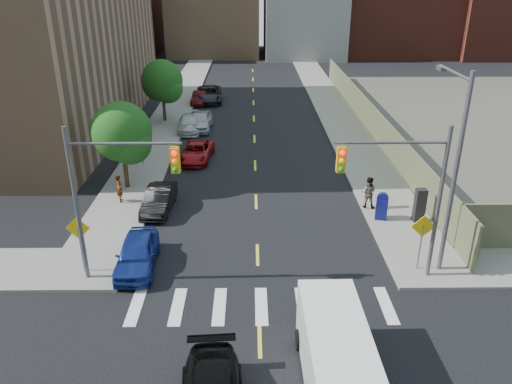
{
  "coord_description": "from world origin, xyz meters",
  "views": [
    {
      "loc": [
        -0.3,
        -12.62,
        12.5
      ],
      "look_at": [
        -0.04,
        10.93,
        2.0
      ],
      "focal_mm": 35.0,
      "sensor_mm": 36.0,
      "label": 1
    }
  ],
  "objects_px": {
    "pedestrian_west": "(120,189)",
    "parked_car_maroon": "(199,98)",
    "parked_car_silver": "(189,124)",
    "parked_car_white": "(200,121)",
    "parked_car_grey": "(209,94)",
    "parked_car_black": "(159,199)",
    "mailbox": "(382,206)",
    "parked_car_blue": "(137,253)",
    "parked_car_red": "(196,152)",
    "cargo_van": "(334,349)",
    "payphone": "(420,205)",
    "pedestrian_east": "(368,192)"
  },
  "relations": [
    {
      "from": "parked_car_silver",
      "to": "mailbox",
      "type": "relative_size",
      "value": 2.99
    },
    {
      "from": "pedestrian_west",
      "to": "parked_car_maroon",
      "type": "bearing_deg",
      "value": -23.6
    },
    {
      "from": "parked_car_grey",
      "to": "mailbox",
      "type": "xyz_separation_m",
      "value": [
        11.34,
        -27.14,
        0.11
      ]
    },
    {
      "from": "mailbox",
      "to": "parked_car_blue",
      "type": "bearing_deg",
      "value": -143.46
    },
    {
      "from": "parked_car_grey",
      "to": "parked_car_maroon",
      "type": "bearing_deg",
      "value": -135.26
    },
    {
      "from": "mailbox",
      "to": "pedestrian_east",
      "type": "bearing_deg",
      "value": 123.45
    },
    {
      "from": "parked_car_blue",
      "to": "cargo_van",
      "type": "distance_m",
      "value": 10.51
    },
    {
      "from": "parked_car_blue",
      "to": "parked_car_white",
      "type": "bearing_deg",
      "value": 85.0
    },
    {
      "from": "payphone",
      "to": "pedestrian_east",
      "type": "relative_size",
      "value": 1.01
    },
    {
      "from": "cargo_van",
      "to": "parked_car_grey",
      "type": "bearing_deg",
      "value": 99.58
    },
    {
      "from": "parked_car_white",
      "to": "mailbox",
      "type": "distance_m",
      "value": 20.6
    },
    {
      "from": "parked_car_red",
      "to": "cargo_van",
      "type": "bearing_deg",
      "value": -67.16
    },
    {
      "from": "parked_car_black",
      "to": "pedestrian_east",
      "type": "relative_size",
      "value": 2.19
    },
    {
      "from": "parked_car_maroon",
      "to": "pedestrian_west",
      "type": "distance_m",
      "value": 23.87
    },
    {
      "from": "parked_car_blue",
      "to": "parked_car_white",
      "type": "xyz_separation_m",
      "value": [
        0.92,
        21.67,
        0.04
      ]
    },
    {
      "from": "parked_car_maroon",
      "to": "payphone",
      "type": "distance_m",
      "value": 29.98
    },
    {
      "from": "parked_car_red",
      "to": "parked_car_silver",
      "type": "relative_size",
      "value": 0.99
    },
    {
      "from": "parked_car_white",
      "to": "parked_car_black",
      "type": "bearing_deg",
      "value": -92.35
    },
    {
      "from": "parked_car_black",
      "to": "mailbox",
      "type": "xyz_separation_m",
      "value": [
        12.24,
        -1.49,
        0.22
      ]
    },
    {
      "from": "pedestrian_west",
      "to": "pedestrian_east",
      "type": "height_order",
      "value": "pedestrian_east"
    },
    {
      "from": "parked_car_white",
      "to": "parked_car_grey",
      "type": "relative_size",
      "value": 0.8
    },
    {
      "from": "parked_car_white",
      "to": "payphone",
      "type": "xyz_separation_m",
      "value": [
        13.26,
        -17.49,
        0.31
      ]
    },
    {
      "from": "parked_car_black",
      "to": "mailbox",
      "type": "bearing_deg",
      "value": -4.15
    },
    {
      "from": "parked_car_blue",
      "to": "parked_car_silver",
      "type": "relative_size",
      "value": 0.93
    },
    {
      "from": "parked_car_black",
      "to": "pedestrian_east",
      "type": "height_order",
      "value": "pedestrian_east"
    },
    {
      "from": "parked_car_silver",
      "to": "parked_car_blue",
      "type": "bearing_deg",
      "value": -93.37
    },
    {
      "from": "cargo_van",
      "to": "payphone",
      "type": "height_order",
      "value": "cargo_van"
    },
    {
      "from": "parked_car_blue",
      "to": "mailbox",
      "type": "bearing_deg",
      "value": 17.47
    },
    {
      "from": "parked_car_red",
      "to": "parked_car_maroon",
      "type": "bearing_deg",
      "value": 99.98
    },
    {
      "from": "mailbox",
      "to": "payphone",
      "type": "xyz_separation_m",
      "value": [
        1.93,
        -0.28,
        0.19
      ]
    },
    {
      "from": "parked_car_silver",
      "to": "parked_car_white",
      "type": "distance_m",
      "value": 1.04
    },
    {
      "from": "parked_car_maroon",
      "to": "pedestrian_west",
      "type": "relative_size",
      "value": 2.36
    },
    {
      "from": "parked_car_white",
      "to": "cargo_van",
      "type": "relative_size",
      "value": 0.87
    },
    {
      "from": "parked_car_maroon",
      "to": "cargo_van",
      "type": "height_order",
      "value": "cargo_van"
    },
    {
      "from": "parked_car_silver",
      "to": "parked_car_grey",
      "type": "height_order",
      "value": "parked_car_grey"
    },
    {
      "from": "parked_car_grey",
      "to": "mailbox",
      "type": "height_order",
      "value": "mailbox"
    },
    {
      "from": "parked_car_blue",
      "to": "parked_car_black",
      "type": "xyz_separation_m",
      "value": [
        0.0,
        5.96,
        -0.06
      ]
    },
    {
      "from": "cargo_van",
      "to": "pedestrian_east",
      "type": "bearing_deg",
      "value": 72.37
    },
    {
      "from": "parked_car_maroon",
      "to": "parked_car_white",
      "type": "bearing_deg",
      "value": -81.24
    },
    {
      "from": "cargo_van",
      "to": "pedestrian_west",
      "type": "relative_size",
      "value": 3.2
    },
    {
      "from": "parked_car_black",
      "to": "parked_car_silver",
      "type": "height_order",
      "value": "parked_car_black"
    },
    {
      "from": "mailbox",
      "to": "pedestrian_west",
      "type": "relative_size",
      "value": 0.95
    },
    {
      "from": "parked_car_black",
      "to": "cargo_van",
      "type": "distance_m",
      "value": 15.12
    },
    {
      "from": "parked_car_silver",
      "to": "pedestrian_east",
      "type": "xyz_separation_m",
      "value": [
        11.8,
        -15.27,
        0.41
      ]
    },
    {
      "from": "pedestrian_east",
      "to": "parked_car_white",
      "type": "bearing_deg",
      "value": -38.04
    },
    {
      "from": "pedestrian_east",
      "to": "parked_car_blue",
      "type": "bearing_deg",
      "value": 43.94
    },
    {
      "from": "parked_car_red",
      "to": "parked_car_grey",
      "type": "xyz_separation_m",
      "value": [
        -0.4,
        17.48,
        0.15
      ]
    },
    {
      "from": "parked_car_silver",
      "to": "parked_car_grey",
      "type": "xyz_separation_m",
      "value": [
        0.9,
        10.42,
        0.12
      ]
    },
    {
      "from": "parked_car_red",
      "to": "parked_car_silver",
      "type": "xyz_separation_m",
      "value": [
        -1.3,
        7.06,
        0.04
      ]
    },
    {
      "from": "parked_car_blue",
      "to": "pedestrian_east",
      "type": "relative_size",
      "value": 2.31
    }
  ]
}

